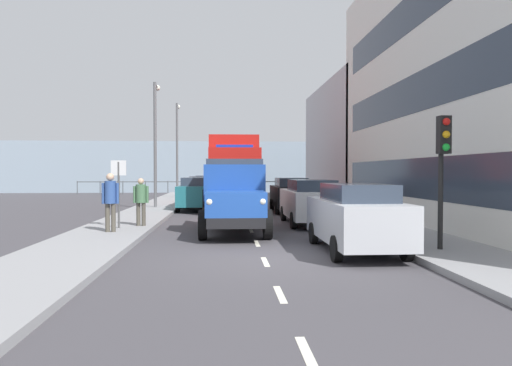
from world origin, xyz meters
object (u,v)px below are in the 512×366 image
lorry_cargo_red (233,171)px  street_sign (119,182)px  pedestrian_in_dark_coat (141,198)px  traffic_light_near (443,153)px  car_white_kerbside_1 (310,201)px  car_red_oppositeside_1 (202,189)px  car_black_kerbside_2 (290,194)px  pedestrian_with_bag (110,197)px  lamp_post_far (177,142)px  truck_vintage_blue (234,198)px  car_teal_oppositeside_0 (196,193)px  car_navy_oppositeside_2 (206,186)px  car_silver_kerbside_near (355,216)px  lamp_post_promenade (156,133)px

lorry_cargo_red → street_sign: size_ratio=3.65×
pedestrian_in_dark_coat → traffic_light_near: size_ratio=0.52×
car_white_kerbside_1 → traffic_light_near: traffic_light_near is taller
pedestrian_in_dark_coat → car_red_oppositeside_1: bearing=-95.7°
car_black_kerbside_2 → traffic_light_near: bearing=98.7°
pedestrian_with_bag → lamp_post_far: 20.84m
car_black_kerbside_2 → pedestrian_in_dark_coat: (6.19, 6.89, 0.23)m
lorry_cargo_red → traffic_light_near: size_ratio=2.56×
lorry_cargo_red → car_red_oppositeside_1: size_ratio=1.86×
truck_vintage_blue → pedestrian_with_bag: 3.88m
lorry_cargo_red → pedestrian_with_bag: 11.09m
truck_vintage_blue → traffic_light_near: bearing=138.3°
car_teal_oppositeside_0 → car_red_oppositeside_1: bearing=-90.0°
car_navy_oppositeside_2 → pedestrian_in_dark_coat: size_ratio=2.58×
car_navy_oppositeside_2 → pedestrian_with_bag: size_ratio=2.33×
car_black_kerbside_2 → car_red_oppositeside_1: bearing=-56.8°
car_red_oppositeside_1 → car_navy_oppositeside_2: same height
car_red_oppositeside_1 → street_sign: size_ratio=1.96×
lorry_cargo_red → car_navy_oppositeside_2: lorry_cargo_red is taller
car_silver_kerbside_near → car_black_kerbside_2: same height
car_teal_oppositeside_0 → car_white_kerbside_1: bearing=124.2°
car_silver_kerbside_near → car_black_kerbside_2: (0.00, -11.74, -0.00)m
car_silver_kerbside_near → car_red_oppositeside_1: 19.63m
car_white_kerbside_1 → street_sign: 7.14m
car_silver_kerbside_near → truck_vintage_blue: bearing=-50.5°
car_silver_kerbside_near → lamp_post_promenade: size_ratio=0.66×
truck_vintage_blue → lorry_cargo_red: 9.96m
car_silver_kerbside_near → car_navy_oppositeside_2: bearing=-79.4°
car_silver_kerbside_near → car_teal_oppositeside_0: same height
car_teal_oppositeside_0 → lamp_post_far: lamp_post_far is taller
car_navy_oppositeside_2 → pedestrian_with_bag: bearing=84.7°
car_white_kerbside_1 → lamp_post_far: size_ratio=0.66×
lorry_cargo_red → lamp_post_far: 11.27m
lorry_cargo_red → traffic_light_near: lorry_cargo_red is taller
lorry_cargo_red → car_white_kerbside_1: (-2.82, 7.30, -1.18)m
car_navy_oppositeside_2 → lamp_post_promenade: lamp_post_promenade is taller
pedestrian_in_dark_coat → street_sign: 1.02m
lorry_cargo_red → lamp_post_far: bearing=-68.9°
car_red_oppositeside_1 → pedestrian_in_dark_coat: pedestrian_in_dark_coat is taller
lamp_post_promenade → car_silver_kerbside_near: bearing=116.7°
car_white_kerbside_1 → car_navy_oppositeside_2: bearing=-76.2°
car_silver_kerbside_near → pedestrian_in_dark_coat: (6.19, -4.85, 0.22)m
car_white_kerbside_1 → traffic_light_near: bearing=105.3°
lorry_cargo_red → car_white_kerbside_1: bearing=111.1°
car_teal_oppositeside_0 → lamp_post_promenade: lamp_post_promenade is taller
truck_vintage_blue → car_white_kerbside_1: size_ratio=1.23×
traffic_light_near → lorry_cargo_red: bearing=-71.7°
car_red_oppositeside_1 → car_navy_oppositeside_2: 6.61m
pedestrian_with_bag → street_sign: size_ratio=0.81×
traffic_light_near → lamp_post_far: 26.15m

